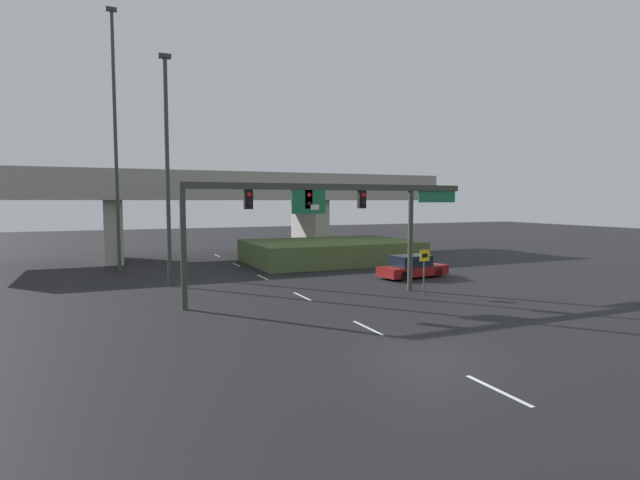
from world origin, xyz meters
TOP-DOWN VIEW (x-y plane):
  - ground_plane at (0.00, 0.00)m, footprint 160.00×160.00m
  - lane_markings at (0.00, 14.69)m, footprint 0.14×38.04m
  - signal_gantry at (1.04, 10.30)m, footprint 15.57×0.44m
  - speed_limit_sign at (6.10, 8.86)m, footprint 0.60×0.11m
  - highway_light_pole_near at (-8.57, 24.68)m, footprint 0.70×0.36m
  - highway_light_pole_far at (-6.01, 17.16)m, footprint 0.70×0.36m
  - overpass_bridge at (0.00, 31.57)m, footprint 41.51×7.98m
  - grass_embankment at (7.55, 24.00)m, footprint 13.31×8.96m
  - parked_sedan_near_right at (9.00, 14.28)m, footprint 4.99×2.49m

SIDE VIEW (x-z plane):
  - ground_plane at x=0.00m, z-range 0.00..0.00m
  - lane_markings at x=0.00m, z-range 0.00..0.01m
  - parked_sedan_near_right at x=9.00m, z-range -0.06..1.42m
  - grass_embankment at x=7.55m, z-range 0.00..1.75m
  - speed_limit_sign at x=6.10m, z-range 0.38..2.86m
  - signal_gantry at x=1.04m, z-range 1.84..7.75m
  - overpass_bridge at x=0.00m, z-range 1.63..9.11m
  - highway_light_pole_far at x=-6.01m, z-range 0.38..13.76m
  - highway_light_pole_near at x=-8.57m, z-range 0.38..18.53m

